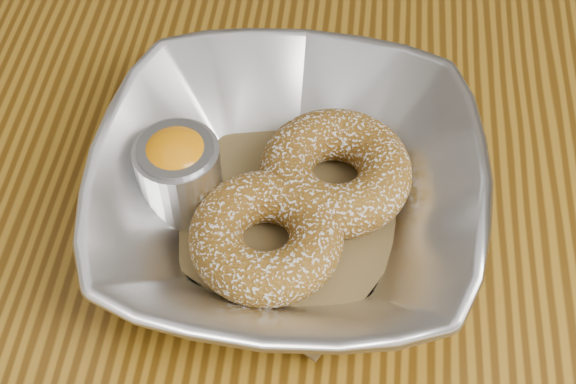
# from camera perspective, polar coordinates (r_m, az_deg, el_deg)

# --- Properties ---
(table) EXTENTS (1.20, 0.80, 0.75)m
(table) POSITION_cam_1_polar(r_m,az_deg,el_deg) (0.62, 3.04, -3.25)
(table) COLOR brown
(table) RESTS_ON ground_plane
(serving_bowl) EXTENTS (0.24, 0.24, 0.06)m
(serving_bowl) POSITION_cam_1_polar(r_m,az_deg,el_deg) (0.49, 0.00, -0.08)
(serving_bowl) COLOR silver
(serving_bowl) RESTS_ON table
(parchment) EXTENTS (0.20, 0.20, 0.00)m
(parchment) POSITION_cam_1_polar(r_m,az_deg,el_deg) (0.50, 0.00, -1.45)
(parchment) COLOR brown
(parchment) RESTS_ON table
(donut_back) EXTENTS (0.10, 0.10, 0.03)m
(donut_back) POSITION_cam_1_polar(r_m,az_deg,el_deg) (0.50, 3.40, 1.45)
(donut_back) COLOR brown
(donut_back) RESTS_ON parchment
(donut_front) EXTENTS (0.11, 0.11, 0.03)m
(donut_front) POSITION_cam_1_polar(r_m,az_deg,el_deg) (0.47, -1.56, -3.19)
(donut_front) COLOR brown
(donut_front) RESTS_ON parchment
(ramekin) EXTENTS (0.05, 0.05, 0.06)m
(ramekin) POSITION_cam_1_polar(r_m,az_deg,el_deg) (0.49, -7.77, 1.50)
(ramekin) COLOR silver
(ramekin) RESTS_ON table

